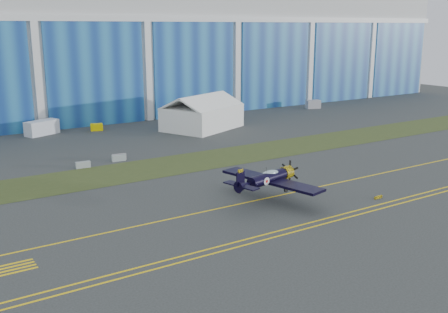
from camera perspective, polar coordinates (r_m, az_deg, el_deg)
ground at (r=58.57m, az=-7.30°, el=-5.13°), size 260.00×260.00×0.00m
grass_median at (r=70.93m, az=-12.20°, el=-1.92°), size 260.00×10.00×0.02m
hangar at (r=124.27m, az=-22.27°, el=11.08°), size 220.00×45.70×30.00m
taxiway_centreline at (r=54.34m, az=-5.01°, el=-6.60°), size 200.00×0.20×0.02m
edge_line_near at (r=46.75m, az=0.53°, el=-10.07°), size 80.00×0.20×0.02m
edge_line_far at (r=47.51m, az=-0.14°, el=-9.66°), size 80.00×0.20×0.02m
guard_board_right at (r=62.28m, az=16.44°, el=-4.27°), size 1.20×0.15×0.35m
warbird at (r=58.17m, az=4.80°, el=-2.38°), size 13.33×14.98×3.82m
tent at (r=100.02m, az=-2.39°, el=4.91°), size 17.22×15.28×6.61m
shipping_container at (r=100.10m, az=-19.21°, el=2.98°), size 6.46×4.56×2.60m
tug at (r=101.48m, az=-13.70°, el=3.13°), size 2.48×1.89×1.29m
gse_box at (r=127.42m, az=9.68°, el=5.63°), size 3.70×2.67×1.99m
barrier_a at (r=75.01m, az=-15.10°, el=-0.88°), size 2.04×0.75×0.90m
barrier_b at (r=78.20m, az=-11.34°, el=-0.06°), size 2.06×0.85×0.90m
barrier_c at (r=77.68m, az=-11.39°, el=-0.16°), size 2.05×0.80×0.90m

